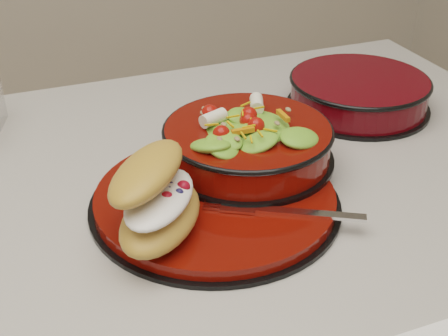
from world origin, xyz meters
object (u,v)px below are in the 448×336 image
object	(u,v)px
fork	(287,212)
extra_bowl	(359,92)
croissant	(158,198)
dinner_plate	(216,199)
salad_bowl	(248,137)

from	to	relation	value
fork	extra_bowl	world-z (taller)	extra_bowl
croissant	dinner_plate	bearing A→B (deg)	-24.67
salad_bowl	extra_bowl	distance (m)	0.28
croissant	fork	xyz separation A→B (m)	(0.15, -0.02, -0.04)
salad_bowl	croissant	world-z (taller)	salad_bowl
extra_bowl	fork	bearing A→B (deg)	-135.28
extra_bowl	dinner_plate	bearing A→B (deg)	-150.36
dinner_plate	salad_bowl	distance (m)	0.10
salad_bowl	fork	distance (m)	0.14
dinner_plate	extra_bowl	world-z (taller)	extra_bowl
fork	extra_bowl	size ratio (longest dim) A/B	0.67
dinner_plate	fork	bearing A→B (deg)	-48.86
salad_bowl	extra_bowl	world-z (taller)	salad_bowl
dinner_plate	fork	world-z (taller)	fork
salad_bowl	croissant	bearing A→B (deg)	-145.24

